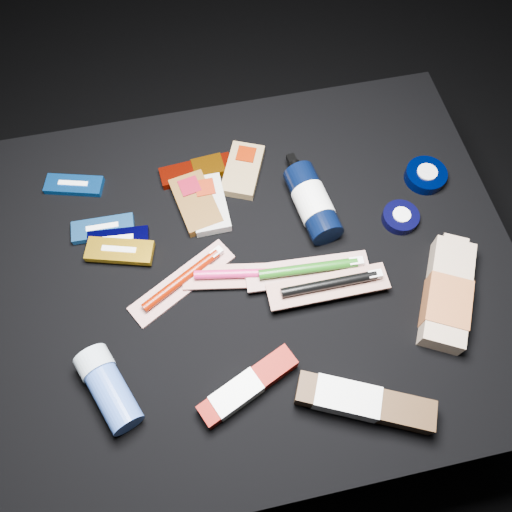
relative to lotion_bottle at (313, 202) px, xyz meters
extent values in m
plane|color=black|center=(-0.14, -0.09, -0.43)|extent=(3.00, 3.00, 0.00)
cube|color=black|center=(-0.14, -0.09, -0.23)|extent=(0.98, 0.78, 0.40)
cube|color=#0D4AA1|center=(-0.44, 0.15, -0.02)|extent=(0.12, 0.07, 0.01)
cube|color=white|center=(-0.44, 0.15, -0.02)|extent=(0.06, 0.03, 0.01)
cube|color=#2165B3|center=(-0.39, 0.04, -0.02)|extent=(0.12, 0.05, 0.01)
cube|color=silver|center=(-0.39, 0.04, -0.02)|extent=(0.06, 0.01, 0.02)
cube|color=black|center=(-0.37, 0.01, -0.02)|extent=(0.11, 0.05, 0.01)
cube|color=silver|center=(-0.37, 0.01, -0.02)|extent=(0.06, 0.02, 0.01)
cube|color=gold|center=(-0.37, -0.02, -0.02)|extent=(0.13, 0.08, 0.01)
cube|color=silver|center=(-0.37, -0.02, -0.02)|extent=(0.06, 0.03, 0.02)
cube|color=#5A3914|center=(-0.21, 0.06, -0.02)|extent=(0.09, 0.14, 0.02)
cube|color=maroon|center=(-0.22, 0.09, -0.02)|extent=(0.04, 0.04, 0.02)
cube|color=#ACACA5|center=(-0.19, 0.05, -0.02)|extent=(0.07, 0.12, 0.02)
cube|color=maroon|center=(-0.19, 0.08, -0.02)|extent=(0.04, 0.04, 0.02)
cube|color=olive|center=(-0.11, 0.11, -0.02)|extent=(0.11, 0.14, 0.02)
cube|color=#671300|center=(-0.10, 0.14, -0.02)|extent=(0.05, 0.05, 0.02)
cube|color=#6B0D03|center=(-0.20, 0.13, -0.02)|extent=(0.15, 0.06, 0.02)
cube|color=#AD5D06|center=(-0.18, 0.13, -0.02)|extent=(0.06, 0.05, 0.02)
cylinder|color=black|center=(0.00, 0.00, 0.00)|extent=(0.08, 0.16, 0.06)
cylinder|color=silver|center=(0.00, 0.00, 0.00)|extent=(0.07, 0.07, 0.06)
cylinder|color=black|center=(-0.01, 0.09, 0.00)|extent=(0.02, 0.02, 0.02)
cube|color=black|center=(-0.01, 0.10, -0.01)|extent=(0.02, 0.03, 0.01)
cylinder|color=black|center=(0.24, 0.03, -0.02)|extent=(0.08, 0.08, 0.02)
cylinder|color=#BCBCB8|center=(0.24, 0.03, -0.02)|extent=(0.04, 0.04, 0.02)
cylinder|color=black|center=(0.16, -0.05, -0.02)|extent=(0.07, 0.07, 0.02)
cylinder|color=white|center=(0.16, -0.05, -0.02)|extent=(0.03, 0.03, 0.02)
cube|color=tan|center=(0.18, -0.22, -0.01)|extent=(0.15, 0.21, 0.04)
cube|color=#97522A|center=(0.17, -0.24, -0.01)|extent=(0.11, 0.11, 0.04)
cube|color=tan|center=(0.23, -0.13, -0.01)|extent=(0.05, 0.04, 0.03)
cylinder|color=#3456AA|center=(-0.39, -0.28, 0.00)|extent=(0.09, 0.11, 0.05)
cylinder|color=#9DAFBB|center=(-0.42, -0.22, 0.00)|extent=(0.07, 0.06, 0.06)
cube|color=silver|center=(-0.26, -0.10, -0.03)|extent=(0.20, 0.14, 0.01)
cylinder|color=#690F00|center=(-0.26, -0.10, -0.02)|extent=(0.15, 0.09, 0.02)
cube|color=silver|center=(-0.19, -0.06, -0.01)|extent=(0.03, 0.02, 0.01)
cube|color=beige|center=(-0.16, -0.11, -0.02)|extent=(0.21, 0.08, 0.01)
cylinder|color=#B31954|center=(-0.16, -0.11, -0.01)|extent=(0.16, 0.04, 0.02)
cube|color=silver|center=(-0.09, -0.12, -0.01)|extent=(0.02, 0.02, 0.01)
cube|color=silver|center=(-0.04, -0.13, -0.01)|extent=(0.22, 0.07, 0.01)
cylinder|color=#15500E|center=(-0.04, -0.13, 0.00)|extent=(0.18, 0.03, 0.02)
cube|color=white|center=(0.04, -0.13, 0.00)|extent=(0.03, 0.02, 0.01)
cube|color=#BDB5B1|center=(-0.02, -0.17, -0.01)|extent=(0.21, 0.05, 0.01)
cylinder|color=black|center=(-0.02, -0.17, 0.01)|extent=(0.17, 0.02, 0.02)
cube|color=silver|center=(0.07, -0.17, 0.01)|extent=(0.02, 0.01, 0.01)
cube|color=#750600|center=(-0.18, -0.30, -0.02)|extent=(0.17, 0.10, 0.03)
cube|color=white|center=(-0.21, -0.31, -0.01)|extent=(0.09, 0.07, 0.03)
cube|color=#382311|center=(-0.01, -0.37, -0.01)|extent=(0.21, 0.13, 0.04)
cube|color=silver|center=(-0.04, -0.36, 0.00)|extent=(0.11, 0.09, 0.04)
camera|label=1|loc=(-0.21, -0.46, 0.79)|focal=35.00mm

